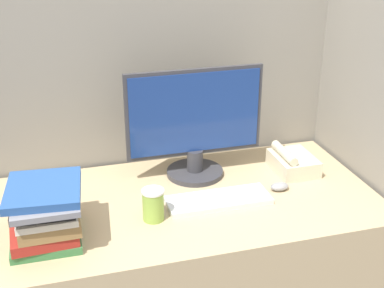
# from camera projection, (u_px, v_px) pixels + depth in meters

# --- Properties ---
(cubicle_panel_rear) EXTENTS (1.85, 0.04, 1.69)m
(cubicle_panel_rear) POSITION_uv_depth(u_px,v_px,m) (157.00, 141.00, 2.28)
(cubicle_panel_rear) COLOR gray
(cubicle_panel_rear) RESTS_ON ground_plane
(cubicle_panel_right) EXTENTS (0.04, 0.78, 1.69)m
(cubicle_panel_right) POSITION_uv_depth(u_px,v_px,m) (362.00, 155.00, 2.15)
(cubicle_panel_right) COLOR gray
(cubicle_panel_right) RESTS_ON ground_plane
(desk) EXTENTS (1.45, 0.72, 0.77)m
(desk) POSITION_uv_depth(u_px,v_px,m) (182.00, 285.00, 2.12)
(desk) COLOR tan
(desk) RESTS_ON ground_plane
(monitor) EXTENTS (0.54, 0.23, 0.44)m
(monitor) POSITION_uv_depth(u_px,v_px,m) (195.00, 127.00, 2.06)
(monitor) COLOR #333338
(monitor) RESTS_ON desk
(keyboard) EXTENTS (0.38, 0.14, 0.02)m
(keyboard) POSITION_uv_depth(u_px,v_px,m) (218.00, 200.00, 1.94)
(keyboard) COLOR silver
(keyboard) RESTS_ON desk
(mouse) EXTENTS (0.07, 0.05, 0.03)m
(mouse) POSITION_uv_depth(u_px,v_px,m) (280.00, 187.00, 2.02)
(mouse) COLOR gray
(mouse) RESTS_ON desk
(coffee_cup) EXTENTS (0.08, 0.08, 0.11)m
(coffee_cup) POSITION_uv_depth(u_px,v_px,m) (153.00, 205.00, 1.81)
(coffee_cup) COLOR #8CB247
(coffee_cup) RESTS_ON desk
(book_stack) EXTENTS (0.25, 0.31, 0.19)m
(book_stack) POSITION_uv_depth(u_px,v_px,m) (45.00, 212.00, 1.70)
(book_stack) COLOR #38723F
(book_stack) RESTS_ON desk
(desk_telephone) EXTENTS (0.16, 0.20, 0.10)m
(desk_telephone) POSITION_uv_depth(u_px,v_px,m) (292.00, 162.00, 2.16)
(desk_telephone) COLOR beige
(desk_telephone) RESTS_ON desk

